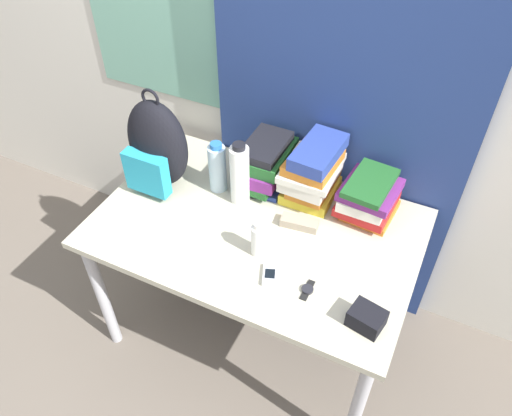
{
  "coord_description": "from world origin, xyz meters",
  "views": [
    {
      "loc": [
        0.61,
        -0.84,
        2.17
      ],
      "look_at": [
        0.0,
        0.41,
        0.83
      ],
      "focal_mm": 35.0,
      "sensor_mm": 36.0,
      "label": 1
    }
  ],
  "objects_px": {
    "wristwatch": "(307,290)",
    "water_bottle": "(217,168)",
    "book_stack_center": "(313,172)",
    "sports_bottle": "(240,174)",
    "cell_phone": "(270,275)",
    "camera_pouch": "(367,318)",
    "book_stack_right": "(369,197)",
    "sunscreen_bottle": "(258,240)",
    "backpack": "(157,147)",
    "book_stack_left": "(266,163)",
    "sunglasses_case": "(299,223)"
  },
  "relations": [
    {
      "from": "wristwatch",
      "to": "water_bottle",
      "type": "bearing_deg",
      "value": 147.84
    },
    {
      "from": "book_stack_center",
      "to": "wristwatch",
      "type": "height_order",
      "value": "book_stack_center"
    },
    {
      "from": "sports_bottle",
      "to": "cell_phone",
      "type": "xyz_separation_m",
      "value": [
        0.29,
        -0.32,
        -0.13
      ]
    },
    {
      "from": "sports_bottle",
      "to": "wristwatch",
      "type": "bearing_deg",
      "value": -36.55
    },
    {
      "from": "camera_pouch",
      "to": "wristwatch",
      "type": "xyz_separation_m",
      "value": [
        -0.23,
        0.05,
        -0.03
      ]
    },
    {
      "from": "book_stack_right",
      "to": "sunscreen_bottle",
      "type": "height_order",
      "value": "book_stack_right"
    },
    {
      "from": "backpack",
      "to": "sunscreen_bottle",
      "type": "xyz_separation_m",
      "value": [
        0.56,
        -0.18,
        -0.12
      ]
    },
    {
      "from": "book_stack_left",
      "to": "book_stack_right",
      "type": "height_order",
      "value": "book_stack_left"
    },
    {
      "from": "sunglasses_case",
      "to": "wristwatch",
      "type": "height_order",
      "value": "sunglasses_case"
    },
    {
      "from": "book_stack_center",
      "to": "water_bottle",
      "type": "xyz_separation_m",
      "value": [
        -0.38,
        -0.13,
        -0.02
      ]
    },
    {
      "from": "book_stack_right",
      "to": "water_bottle",
      "type": "xyz_separation_m",
      "value": [
        -0.62,
        -0.13,
        0.02
      ]
    },
    {
      "from": "book_stack_center",
      "to": "water_bottle",
      "type": "bearing_deg",
      "value": -161.39
    },
    {
      "from": "sunglasses_case",
      "to": "camera_pouch",
      "type": "height_order",
      "value": "camera_pouch"
    },
    {
      "from": "book_stack_right",
      "to": "camera_pouch",
      "type": "xyz_separation_m",
      "value": [
        0.16,
        -0.52,
        -0.05
      ]
    },
    {
      "from": "sports_bottle",
      "to": "camera_pouch",
      "type": "relative_size",
      "value": 2.25
    },
    {
      "from": "water_bottle",
      "to": "wristwatch",
      "type": "bearing_deg",
      "value": -32.16
    },
    {
      "from": "backpack",
      "to": "sunglasses_case",
      "type": "xyz_separation_m",
      "value": [
        0.64,
        0.01,
        -0.18
      ]
    },
    {
      "from": "cell_phone",
      "to": "camera_pouch",
      "type": "relative_size",
      "value": 0.83
    },
    {
      "from": "book_stack_center",
      "to": "sports_bottle",
      "type": "height_order",
      "value": "sports_bottle"
    },
    {
      "from": "book_stack_center",
      "to": "water_bottle",
      "type": "distance_m",
      "value": 0.4
    },
    {
      "from": "sunglasses_case",
      "to": "book_stack_left",
      "type": "bearing_deg",
      "value": 141.33
    },
    {
      "from": "book_stack_center",
      "to": "sunscreen_bottle",
      "type": "xyz_separation_m",
      "value": [
        -0.06,
        -0.39,
        -0.06
      ]
    },
    {
      "from": "sports_bottle",
      "to": "sunglasses_case",
      "type": "distance_m",
      "value": 0.31
    },
    {
      "from": "book_stack_left",
      "to": "book_stack_center",
      "type": "distance_m",
      "value": 0.21
    },
    {
      "from": "sunscreen_bottle",
      "to": "sunglasses_case",
      "type": "bearing_deg",
      "value": 66.22
    },
    {
      "from": "cell_phone",
      "to": "wristwatch",
      "type": "relative_size",
      "value": 1.15
    },
    {
      "from": "water_bottle",
      "to": "sports_bottle",
      "type": "bearing_deg",
      "value": -12.52
    },
    {
      "from": "backpack",
      "to": "sunscreen_bottle",
      "type": "bearing_deg",
      "value": -18.37
    },
    {
      "from": "book_stack_left",
      "to": "sports_bottle",
      "type": "distance_m",
      "value": 0.16
    },
    {
      "from": "water_bottle",
      "to": "camera_pouch",
      "type": "relative_size",
      "value": 1.84
    },
    {
      "from": "sports_bottle",
      "to": "water_bottle",
      "type": "bearing_deg",
      "value": 167.48
    },
    {
      "from": "sunscreen_bottle",
      "to": "sunglasses_case",
      "type": "xyz_separation_m",
      "value": [
        0.09,
        0.2,
        -0.06
      ]
    },
    {
      "from": "sunscreen_bottle",
      "to": "sports_bottle",
      "type": "bearing_deg",
      "value": 129.91
    },
    {
      "from": "camera_pouch",
      "to": "book_stack_right",
      "type": "bearing_deg",
      "value": 106.67
    },
    {
      "from": "water_bottle",
      "to": "book_stack_right",
      "type": "bearing_deg",
      "value": 11.71
    },
    {
      "from": "wristwatch",
      "to": "sports_bottle",
      "type": "bearing_deg",
      "value": 143.45
    },
    {
      "from": "book_stack_left",
      "to": "sunglasses_case",
      "type": "relative_size",
      "value": 1.86
    },
    {
      "from": "book_stack_center",
      "to": "cell_phone",
      "type": "height_order",
      "value": "book_stack_center"
    },
    {
      "from": "book_stack_right",
      "to": "cell_phone",
      "type": "distance_m",
      "value": 0.53
    },
    {
      "from": "sports_bottle",
      "to": "cell_phone",
      "type": "relative_size",
      "value": 2.71
    },
    {
      "from": "sports_bottle",
      "to": "camera_pouch",
      "type": "bearing_deg",
      "value": -29.06
    },
    {
      "from": "cell_phone",
      "to": "camera_pouch",
      "type": "height_order",
      "value": "camera_pouch"
    },
    {
      "from": "book_stack_left",
      "to": "water_bottle",
      "type": "relative_size",
      "value": 1.21
    },
    {
      "from": "book_stack_left",
      "to": "water_bottle",
      "type": "height_order",
      "value": "water_bottle"
    },
    {
      "from": "cell_phone",
      "to": "sunscreen_bottle",
      "type": "bearing_deg",
      "value": 135.95
    },
    {
      "from": "book_stack_center",
      "to": "book_stack_right",
      "type": "bearing_deg",
      "value": 0.27
    },
    {
      "from": "backpack",
      "to": "book_stack_right",
      "type": "bearing_deg",
      "value": 13.51
    },
    {
      "from": "sunscreen_bottle",
      "to": "sunglasses_case",
      "type": "relative_size",
      "value": 1.01
    },
    {
      "from": "sports_bottle",
      "to": "cell_phone",
      "type": "distance_m",
      "value": 0.45
    },
    {
      "from": "backpack",
      "to": "sports_bottle",
      "type": "relative_size",
      "value": 1.59
    }
  ]
}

